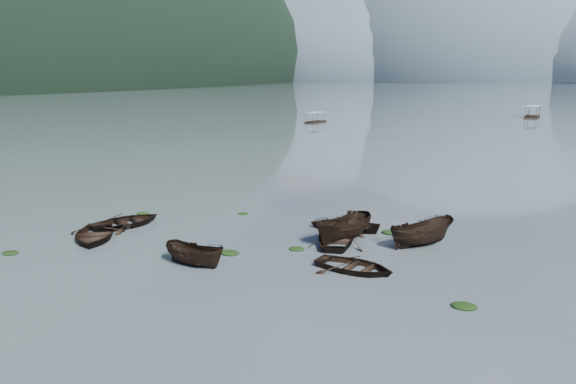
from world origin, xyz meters
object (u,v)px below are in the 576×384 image
at_px(pontoon_centre, 532,118).
at_px(rowboat_3, 337,243).
at_px(rowboat_0, 94,239).
at_px(pontoon_left, 316,123).

bearing_deg(pontoon_centre, rowboat_3, -89.02).
height_order(rowboat_3, pontoon_centre, pontoon_centre).
height_order(rowboat_0, pontoon_centre, pontoon_centre).
relative_size(pontoon_left, pontoon_centre, 0.78).
xyz_separation_m(rowboat_3, pontoon_centre, (11.41, 111.78, 0.00)).
xyz_separation_m(rowboat_3, pontoon_left, (-30.12, 79.22, 0.00)).
bearing_deg(rowboat_3, pontoon_left, -82.06).
xyz_separation_m(rowboat_0, pontoon_centre, (25.15, 116.84, 0.00)).
relative_size(rowboat_0, pontoon_centre, 0.71).
bearing_deg(pontoon_left, pontoon_centre, 48.98).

